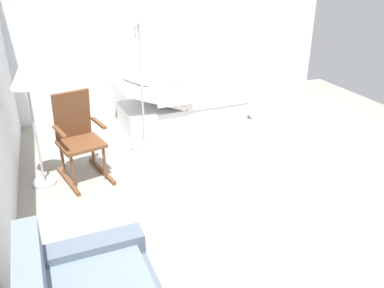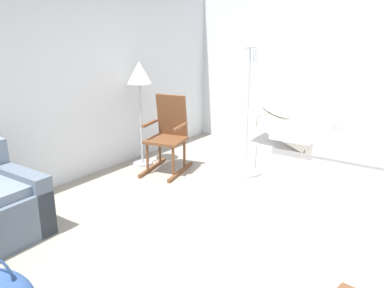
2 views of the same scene
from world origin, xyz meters
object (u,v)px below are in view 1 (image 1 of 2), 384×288
at_px(hospital_bed, 182,105).
at_px(iv_pole, 144,130).
at_px(rocking_chair, 78,138).
at_px(floor_lamp, 26,83).

xyz_separation_m(hospital_bed, iv_pole, (-0.69, 0.81, -0.05)).
distance_m(rocking_chair, floor_lamp, 0.86).
xyz_separation_m(rocking_chair, iv_pole, (0.55, -0.92, -0.25)).
bearing_deg(iv_pole, floor_lamp, 113.59).
bearing_deg(rocking_chair, hospital_bed, -54.34).
bearing_deg(floor_lamp, hospital_bed, -59.39).
height_order(rocking_chair, floor_lamp, floor_lamp).
relative_size(hospital_bed, floor_lamp, 1.46).
distance_m(hospital_bed, floor_lamp, 2.70).
relative_size(hospital_bed, rocking_chair, 2.05).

